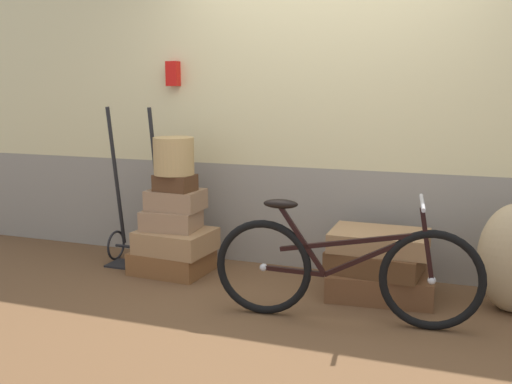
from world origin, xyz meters
name	(u,v)px	position (x,y,z in m)	size (l,w,h in m)	color
ground	(298,306)	(0.00, 0.00, -0.03)	(8.83, 5.20, 0.06)	brown
station_building	(332,100)	(0.01, 0.85, 1.35)	(6.83, 0.74, 2.69)	gray
suitcase_0	(172,261)	(-1.13, 0.30, 0.09)	(0.57, 0.46, 0.17)	brown
suitcase_1	(176,241)	(-1.08, 0.29, 0.26)	(0.55, 0.45, 0.17)	#9E754C
suitcase_2	(171,219)	(-1.13, 0.31, 0.42)	(0.42, 0.33, 0.15)	#937051
suitcase_3	(176,200)	(-1.10, 0.34, 0.58)	(0.41, 0.31, 0.16)	#937051
suitcase_4	(175,183)	(-1.09, 0.30, 0.72)	(0.29, 0.21, 0.13)	#4C2D19
suitcase_5	(380,283)	(0.50, 0.31, 0.09)	(0.71, 0.50, 0.18)	brown
suitcase_6	(375,261)	(0.47, 0.28, 0.26)	(0.63, 0.42, 0.15)	brown
suitcase_7	(380,240)	(0.49, 0.31, 0.40)	(0.66, 0.45, 0.13)	#9E754C
wicker_basket	(174,156)	(-1.10, 0.31, 0.93)	(0.31, 0.31, 0.29)	tan
luggage_trolley	(136,227)	(-1.51, 0.40, 0.31)	(0.46, 0.35, 1.29)	black
bicycle	(344,270)	(0.35, -0.22, 0.34)	(1.66, 0.46, 0.80)	black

